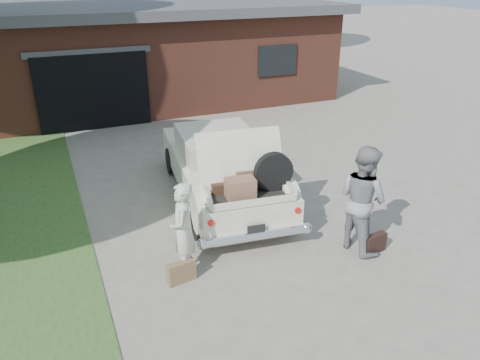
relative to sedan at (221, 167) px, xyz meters
name	(u,v)px	position (x,y,z in m)	size (l,w,h in m)	color
ground	(254,252)	(-0.26, -2.18, -0.69)	(90.00, 90.00, 0.00)	gray
house	(149,49)	(0.72, 9.29, 0.98)	(12.80, 7.80, 3.30)	brown
sedan	(221,167)	(0.00, 0.00, 0.00)	(2.31, 4.84, 1.87)	white
woman_left	(182,230)	(-1.51, -2.28, 0.09)	(0.56, 0.37, 1.55)	beige
woman_right	(362,199)	(1.45, -2.73, 0.24)	(0.90, 0.70, 1.86)	gray
suitcase_left	(181,272)	(-1.62, -2.48, -0.52)	(0.44, 0.14, 0.34)	brown
suitcase_right	(374,243)	(1.62, -2.98, -0.52)	(0.44, 0.14, 0.34)	black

